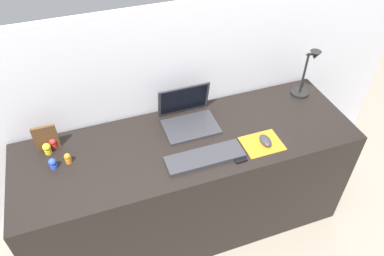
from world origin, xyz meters
The scene contains 14 objects.
ground_plane centered at (0.00, 0.00, 0.00)m, with size 6.00×6.00×0.00m, color gray.
back_wall centered at (0.00, 0.34, 0.68)m, with size 3.07×0.05×1.37m, color silver.
desk centered at (0.00, 0.00, 0.37)m, with size 1.87×0.60×0.74m, color black.
laptop centered at (0.05, 0.15, 0.79)m, with size 0.30×0.26×0.21m.
keyboard centered at (0.04, -0.15, 0.75)m, with size 0.41×0.13×0.02m, color #333338.
mousepad centered at (0.37, -0.15, 0.74)m, with size 0.21×0.17×0.00m, color orange.
mouse centered at (0.38, -0.15, 0.76)m, with size 0.06×0.10×0.03m, color #333338.
cell_phone centered at (0.20, -0.18, 0.74)m, with size 0.06×0.13×0.01m, color black.
desk_lamp centered at (0.80, 0.15, 0.90)m, with size 0.11×0.14×0.33m.
picture_frame centered at (-0.72, 0.20, 0.81)m, with size 0.12×0.02×0.15m, color brown.
toy_figurine_blue centered at (-0.70, 0.04, 0.77)m, with size 0.04×0.04×0.06m.
toy_figurine_yellow centered at (-0.72, 0.16, 0.78)m, with size 0.04×0.04×0.07m.
toy_figurine_red centered at (-0.69, 0.19, 0.77)m, with size 0.04×0.04×0.06m.
toy_figurine_orange centered at (-0.63, 0.06, 0.77)m, with size 0.03×0.03×0.06m.
Camera 1 is at (-0.46, -1.36, 2.13)m, focal length 34.35 mm.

